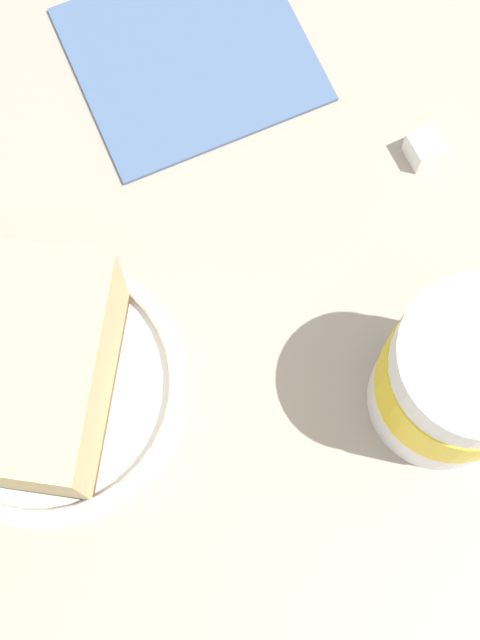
% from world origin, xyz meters
% --- Properties ---
extents(ground_plane, '(1.15, 1.15, 0.03)m').
position_xyz_m(ground_plane, '(0.00, 0.00, -0.01)').
color(ground_plane, tan).
extents(small_plate, '(0.15, 0.15, 0.02)m').
position_xyz_m(small_plate, '(-0.07, -0.06, 0.01)').
color(small_plate, white).
rests_on(small_plate, ground_plane).
extents(cake_slice, '(0.13, 0.14, 0.07)m').
position_xyz_m(cake_slice, '(-0.07, -0.06, 0.04)').
color(cake_slice, brown).
rests_on(cake_slice, small_plate).
extents(tea_mug, '(0.09, 0.09, 0.11)m').
position_xyz_m(tea_mug, '(0.10, 0.08, 0.05)').
color(tea_mug, white).
rests_on(tea_mug, ground_plane).
extents(folded_napkin, '(0.18, 0.18, 0.01)m').
position_xyz_m(folded_napkin, '(-0.15, 0.15, 0.00)').
color(folded_napkin, slate).
rests_on(folded_napkin, ground_plane).
extents(sugar_cube, '(0.02, 0.02, 0.02)m').
position_xyz_m(sugar_cube, '(-0.00, 0.19, 0.01)').
color(sugar_cube, white).
rests_on(sugar_cube, ground_plane).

